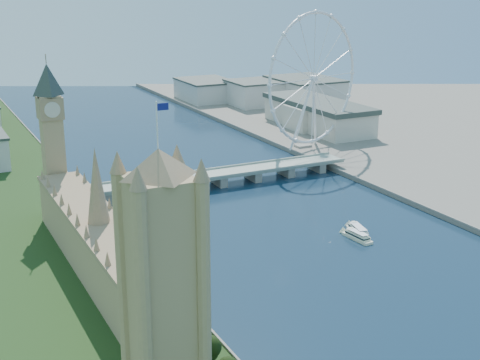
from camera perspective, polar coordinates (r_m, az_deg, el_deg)
victoria_tower at (r=240.36m, az=-6.64°, el=-7.66°), size 28.16×28.16×112.00m
parliament_range at (r=357.79m, az=-11.80°, el=-5.77°), size 24.00×200.00×70.00m
big_ben at (r=445.53m, az=-15.84°, el=4.88°), size 20.02×20.02×110.00m
westminster_bridge at (r=518.34m, az=-1.83°, el=0.30°), size 220.00×22.00×9.50m
london_eye at (r=609.53m, az=6.29°, el=8.56°), size 113.60×39.12×124.30m
county_hall at (r=712.96m, az=6.60°, el=4.22°), size 54.00×144.00×35.00m
city_skyline at (r=765.61m, az=-7.39°, el=6.35°), size 505.00×280.00×32.00m
tour_boat_near at (r=426.54m, az=10.04°, el=-4.59°), size 12.90×28.08×5.99m
tour_boat_far at (r=418.50m, az=9.97°, el=-5.01°), size 8.58×25.76×5.55m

